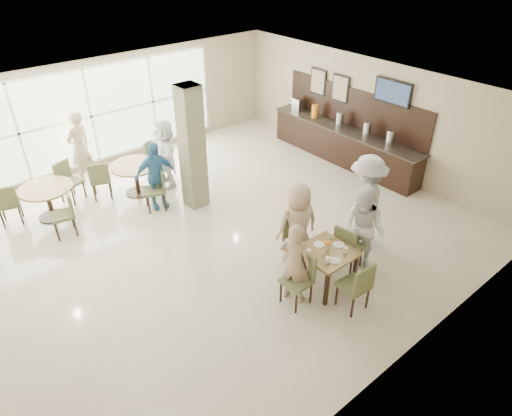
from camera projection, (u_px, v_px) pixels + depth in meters
ground at (212, 232)px, 9.64m from camera, size 10.00×10.00×0.00m
room_shell at (208, 159)px, 8.74m from camera, size 10.00×10.00×10.00m
window_bank at (91, 116)px, 11.52m from camera, size 7.00×0.04×7.00m
column at (192, 148)px, 9.90m from camera, size 0.45×0.45×2.80m
main_table at (327, 256)px, 7.92m from camera, size 0.88×0.88×0.75m
round_table_left at (47, 194)px, 9.84m from camera, size 1.13×1.13×0.75m
round_table_right at (135, 171)px, 10.75m from camera, size 1.14×1.14×0.75m
chairs_main_table at (324, 262)px, 8.03m from camera, size 1.92×1.93×0.95m
chairs_table_left at (48, 199)px, 9.86m from camera, size 1.96×1.84×0.95m
chairs_table_right at (138, 176)px, 10.79m from camera, size 2.15×1.92×0.95m
tabletop_clutter at (329, 249)px, 7.80m from camera, size 0.74×0.68×0.21m
buffet_counter at (343, 142)px, 12.24m from camera, size 0.64×4.70×1.95m
wall_tv at (393, 92)px, 10.80m from camera, size 0.06×1.00×0.58m
framed_art_a at (340, 88)px, 12.00m from camera, size 0.05×0.55×0.70m
framed_art_b at (318, 82)px, 12.52m from camera, size 0.05×0.55×0.70m
teen_left at (295, 263)px, 7.55m from camera, size 0.56×0.66×1.54m
teen_far at (298, 224)px, 8.42m from camera, size 0.90×0.65×1.66m
teen_right at (363, 230)px, 8.25m from camera, size 0.79×0.93×1.69m
teen_standing at (365, 202)px, 8.83m from camera, size 1.38×1.40×1.93m
adult_a at (156, 176)px, 10.11m from camera, size 1.02×0.73×1.58m
adult_b at (165, 153)px, 10.97m from camera, size 1.14×1.70×1.69m
adult_standing at (80, 148)px, 11.07m from camera, size 0.79×0.68×1.84m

